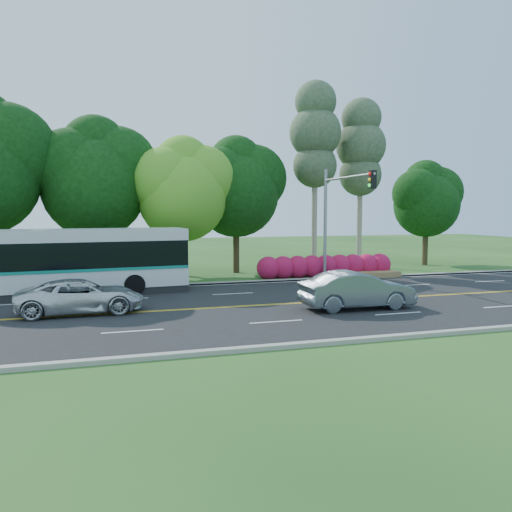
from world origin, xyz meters
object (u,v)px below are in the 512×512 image
object	(u,v)px
traffic_signal	(339,206)
transit_bus	(58,263)
sedan	(357,290)
suv	(81,296)

from	to	relation	value
traffic_signal	transit_bus	world-z (taller)	traffic_signal
traffic_signal	transit_bus	xyz separation A→B (m)	(-15.76, 0.10, -2.96)
transit_bus	sedan	bearing A→B (deg)	-34.90
transit_bus	sedan	size ratio (longest dim) A/B	2.62
sedan	suv	bearing A→B (deg)	78.70
traffic_signal	suv	world-z (taller)	traffic_signal
transit_bus	sedan	distance (m)	15.13
traffic_signal	suv	bearing A→B (deg)	-161.22
suv	sedan	bearing A→B (deg)	-103.91
traffic_signal	sedan	size ratio (longest dim) A/B	1.38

